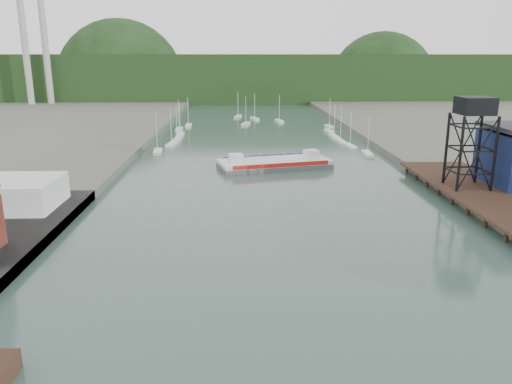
{
  "coord_description": "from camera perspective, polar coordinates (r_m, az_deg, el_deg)",
  "views": [
    {
      "loc": [
        -5.99,
        -27.68,
        24.87
      ],
      "look_at": [
        -3.28,
        48.91,
        4.0
      ],
      "focal_mm": 35.0,
      "sensor_mm": 36.0,
      "label": 1
    }
  ],
  "objects": [
    {
      "name": "white_shed",
      "position": [
        89.0,
        -27.24,
        -0.15
      ],
      "size": [
        18.0,
        12.0,
        4.5
      ],
      "primitive_type": "cube",
      "color": "silver",
      "rests_on": "west_quay"
    },
    {
      "name": "lift_tower",
      "position": [
        95.43,
        23.69,
        8.42
      ],
      "size": [
        6.5,
        6.5,
        16.0
      ],
      "color": "black",
      "rests_on": "east_pier"
    },
    {
      "name": "marina_sailboats",
      "position": [
        168.06,
        0.07,
        6.84
      ],
      "size": [
        57.71,
        92.65,
        0.9
      ],
      "color": "silver",
      "rests_on": "ground"
    },
    {
      "name": "smokestacks",
      "position": [
        278.79,
        -23.92,
        15.04
      ],
      "size": [
        11.2,
        8.2,
        60.0
      ],
      "color": "#A7A8A3",
      "rests_on": "ground"
    },
    {
      "name": "distant_hills",
      "position": [
        329.36,
        -1.72,
        12.71
      ],
      "size": [
        500.0,
        120.0,
        80.0
      ],
      "color": "black",
      "rests_on": "ground"
    },
    {
      "name": "chain_ferry",
      "position": [
        115.54,
        2.12,
        3.32
      ],
      "size": [
        27.07,
        16.1,
        3.65
      ],
      "rotation": [
        0.0,
        0.0,
        0.25
      ],
      "color": "#505053",
      "rests_on": "ground"
    }
  ]
}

